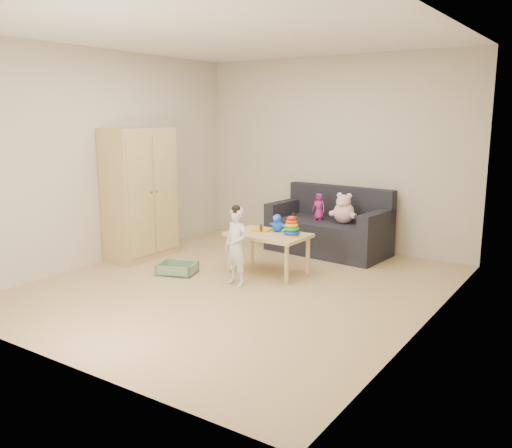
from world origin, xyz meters
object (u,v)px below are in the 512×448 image
Objects in this scene: sofa at (328,237)px; play_table at (268,253)px; wardrobe at (140,194)px; toddler at (236,247)px.

play_table is at bearing -91.86° from sofa.
toddler is (1.71, -0.27, -0.41)m from wardrobe.
sofa is (1.91, 1.54, -0.61)m from wardrobe.
sofa is 1.83m from toddler.
wardrobe is at bearing -136.20° from sofa.
sofa is 1.71× the size of play_table.
play_table is (-0.15, -1.25, 0.02)m from sofa.
sofa is at bearing 95.97° from toddler.
play_table is (1.76, 0.29, -0.59)m from wardrobe.
toddler is (-0.05, -0.55, 0.18)m from play_table.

